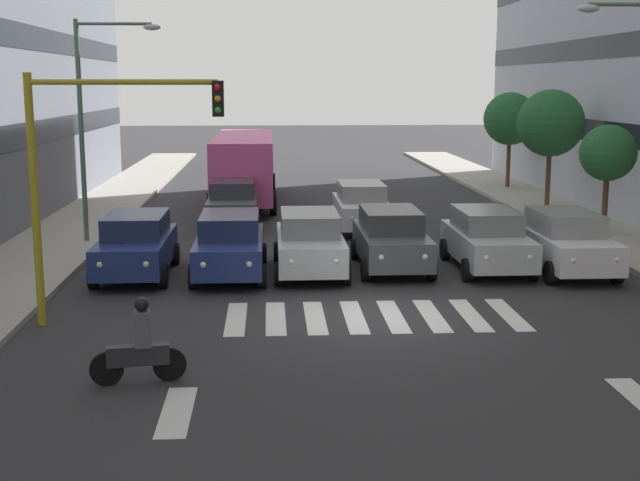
{
  "coord_description": "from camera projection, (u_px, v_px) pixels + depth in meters",
  "views": [
    {
      "loc": [
        2.36,
        18.69,
        5.27
      ],
      "look_at": [
        1.05,
        -3.16,
        1.2
      ],
      "focal_mm": 47.57,
      "sensor_mm": 36.0,
      "label": 1
    }
  ],
  "objects": [
    {
      "name": "car_3",
      "position": [
        310.0,
        242.0,
        23.75
      ],
      "size": [
        2.02,
        4.44,
        1.72
      ],
      "color": "#B2B7BC",
      "rests_on": "ground_plane"
    },
    {
      "name": "street_tree_2",
      "position": [
        551.0,
        123.0,
        34.62
      ],
      "size": [
        2.74,
        2.74,
        4.89
      ],
      "color": "#513823",
      "rests_on": "sidewalk_left"
    },
    {
      "name": "car_1",
      "position": [
        487.0,
        239.0,
        24.24
      ],
      "size": [
        2.02,
        4.44,
        1.72
      ],
      "color": "#B2B7BC",
      "rests_on": "ground_plane"
    },
    {
      "name": "car_row2_1",
      "position": [
        233.0,
        203.0,
        31.57
      ],
      "size": [
        2.02,
        4.44,
        1.72
      ],
      "color": "#474C51",
      "rests_on": "ground_plane"
    },
    {
      "name": "motorcycle_with_rider",
      "position": [
        140.0,
        348.0,
        15.03
      ],
      "size": [
        1.69,
        0.42,
        1.57
      ],
      "color": "black",
      "rests_on": "ground_plane"
    },
    {
      "name": "bus_behind_traffic",
      "position": [
        244.0,
        161.0,
        37.58
      ],
      "size": [
        2.78,
        10.5,
        3.0
      ],
      "color": "#DB5193",
      "rests_on": "ground_plane"
    },
    {
      "name": "street_lamp_right",
      "position": [
        94.0,
        108.0,
        27.27
      ],
      "size": [
        2.74,
        0.28,
        7.13
      ],
      "color": "#4C6B56",
      "rests_on": "sidewalk_right"
    },
    {
      "name": "car_5",
      "position": [
        136.0,
        244.0,
        23.42
      ],
      "size": [
        2.02,
        4.44,
        1.72
      ],
      "color": "navy",
      "rests_on": "ground_plane"
    },
    {
      "name": "ground_plane",
      "position": [
        374.0,
        317.0,
        19.45
      ],
      "size": [
        180.0,
        180.0,
        0.0
      ],
      "primitive_type": "plane",
      "color": "#2D2D30"
    },
    {
      "name": "car_2",
      "position": [
        391.0,
        239.0,
        24.31
      ],
      "size": [
        2.02,
        4.44,
        1.72
      ],
      "color": "#474C51",
      "rests_on": "ground_plane"
    },
    {
      "name": "street_tree_1",
      "position": [
        608.0,
        153.0,
        28.88
      ],
      "size": [
        1.93,
        1.93,
        3.75
      ],
      "color": "#513823",
      "rests_on": "sidewalk_left"
    },
    {
      "name": "crosswalk_markings",
      "position": [
        374.0,
        316.0,
        19.44
      ],
      "size": [
        6.75,
        2.8,
        0.01
      ],
      "color": "silver",
      "rests_on": "ground_plane"
    },
    {
      "name": "street_tree_3",
      "position": [
        510.0,
        119.0,
        41.94
      ],
      "size": [
        2.61,
        2.61,
        4.7
      ],
      "color": "#513823",
      "rests_on": "sidewalk_left"
    },
    {
      "name": "car_4",
      "position": [
        230.0,
        244.0,
        23.42
      ],
      "size": [
        2.02,
        4.44,
        1.72
      ],
      "color": "navy",
      "rests_on": "ground_plane"
    },
    {
      "name": "car_row2_0",
      "position": [
        362.0,
        206.0,
        30.7
      ],
      "size": [
        2.02,
        4.44,
        1.72
      ],
      "color": "silver",
      "rests_on": "ground_plane"
    },
    {
      "name": "traffic_light_gantry",
      "position": [
        88.0,
        158.0,
        18.16
      ],
      "size": [
        4.19,
        0.36,
        5.5
      ],
      "color": "#AD991E",
      "rests_on": "ground_plane"
    },
    {
      "name": "lane_arrow_1",
      "position": [
        177.0,
        411.0,
        13.82
      ],
      "size": [
        0.5,
        2.2,
        0.01
      ],
      "primitive_type": "cube",
      "color": "silver",
      "rests_on": "ground_plane"
    },
    {
      "name": "car_0",
      "position": [
        565.0,
        241.0,
        23.9
      ],
      "size": [
        2.02,
        4.44,
        1.72
      ],
      "color": "silver",
      "rests_on": "ground_plane"
    }
  ]
}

